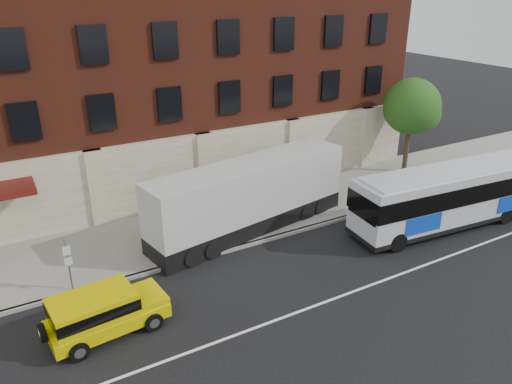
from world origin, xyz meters
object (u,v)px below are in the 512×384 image
sign_pole (68,263)px  yellow_suv (102,311)px  street_tree (412,109)px  shipping_container (250,198)px  city_bus (455,193)px

sign_pole → yellow_suv: sign_pole is taller
street_tree → shipping_container: 13.42m
sign_pole → yellow_suv: 3.26m
city_bus → yellow_suv: 18.14m
sign_pole → shipping_container: 9.13m
street_tree → yellow_suv: street_tree is taller
street_tree → shipping_container: (-13.01, -2.06, -2.58)m
yellow_suv → shipping_container: bearing=27.6°
sign_pole → shipping_container: size_ratio=0.22×
sign_pole → yellow_suv: (0.51, -3.18, -0.47)m
yellow_suv → shipping_container: size_ratio=0.40×
street_tree → yellow_suv: 22.75m
sign_pole → city_bus: (18.64, -3.38, 0.32)m
shipping_container → sign_pole: bearing=-172.0°
yellow_suv → city_bus: bearing=-0.6°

